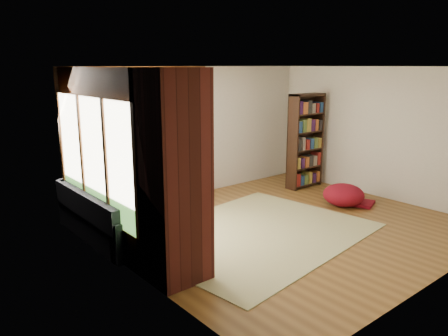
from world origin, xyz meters
TOP-DOWN VIEW (x-y plane):
  - floor at (0.00, 0.00)m, footprint 5.50×5.50m
  - ceiling at (0.00, 0.00)m, footprint 5.50×5.50m
  - wall_back at (0.00, 2.50)m, footprint 5.50×0.04m
  - wall_front at (0.00, -2.50)m, footprint 5.50×0.04m
  - wall_left at (-2.75, 0.00)m, footprint 0.04×5.00m
  - wall_right at (2.75, 0.00)m, footprint 0.04×5.00m
  - windows_back at (-1.20, 2.47)m, footprint 2.82×0.10m
  - windows_left at (-2.72, 1.20)m, footprint 0.10×2.62m
  - roller_blind at (-2.69, 2.03)m, footprint 0.03×0.72m
  - brick_chimney at (-2.40, -0.35)m, footprint 0.70×0.70m
  - sectional_sofa at (-1.95, 1.70)m, footprint 2.20×2.20m
  - area_rug at (-0.62, 0.08)m, footprint 3.95×3.21m
  - bookshelf at (2.14, 1.41)m, footprint 0.87×0.29m
  - pouf at (1.68, 0.04)m, footprint 0.93×0.93m
  - dog_tan at (-1.93, 1.62)m, footprint 0.88×0.93m
  - dog_brindle at (-2.06, 1.29)m, footprint 0.72×0.80m
  - throw_pillows at (-1.86, 1.75)m, footprint 1.98×1.68m

SIDE VIEW (x-z plane):
  - floor at x=0.00m, z-range 0.00..0.00m
  - area_rug at x=-0.62m, z-range 0.00..0.01m
  - pouf at x=1.68m, z-range 0.01..0.43m
  - sectional_sofa at x=-1.95m, z-range -0.10..0.70m
  - dog_brindle at x=-2.06m, z-range 0.54..0.93m
  - throw_pillows at x=-1.86m, z-range 0.52..0.97m
  - dog_tan at x=-1.93m, z-range 0.54..0.99m
  - bookshelf at x=2.14m, z-range 0.00..2.04m
  - wall_back at x=0.00m, z-range 0.00..2.60m
  - wall_front at x=0.00m, z-range 0.00..2.60m
  - wall_left at x=-2.75m, z-range 0.00..2.60m
  - wall_right at x=2.75m, z-range 0.00..2.60m
  - brick_chimney at x=-2.40m, z-range 0.00..2.60m
  - windows_back at x=-1.20m, z-range 0.40..2.30m
  - windows_left at x=-2.72m, z-range 0.40..2.30m
  - roller_blind at x=-2.69m, z-range 1.30..2.20m
  - ceiling at x=0.00m, z-range 2.60..2.60m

